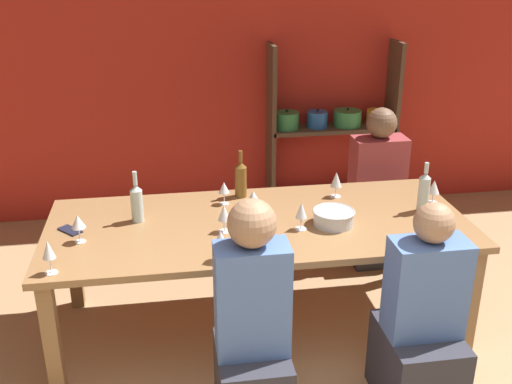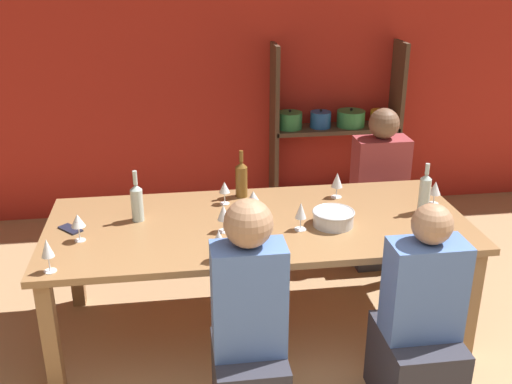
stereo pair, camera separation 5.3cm
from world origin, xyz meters
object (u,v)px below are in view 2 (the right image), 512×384
Objects in this scene: wine_glass_empty_a at (435,188)px; wine_glass_empty_c at (301,211)px; wine_bottle_dark at (241,178)px; wine_glass_white_a at (223,213)px; mixing_bowl at (333,217)px; person_near_b at (249,348)px; wine_glass_red_d at (219,239)px; person_near_a at (418,337)px; dining_table at (258,233)px; person_far_a at (377,204)px; wine_bottle_amber at (137,201)px; wine_bottle_green at (425,192)px; shelf_unit at (333,152)px; wine_glass_red_b at (337,181)px; wine_glass_red_a at (78,221)px; wine_glass_red_c at (253,197)px; cell_phone at (70,229)px; wine_glass_red_e at (224,188)px; wine_glass_empty_b at (47,249)px.

wine_glass_empty_c is at bearing -164.65° from wine_glass_empty_a.
wine_glass_white_a is at bearing -107.77° from wine_bottle_dark.
person_near_b is (-0.59, -0.74, -0.31)m from mixing_bowl.
wine_glass_empty_a is at bearing 36.16° from person_near_b.
person_near_a is at bearing -20.17° from wine_glass_red_d.
dining_table is at bearing 25.24° from wine_glass_white_a.
mixing_bowl is 0.64m from wine_glass_white_a.
dining_table is 2.10× the size of person_far_a.
wine_glass_empty_a is (1.84, -0.01, -0.02)m from wine_bottle_amber.
person_near_b is (-1.18, -0.84, -0.39)m from wine_bottle_green.
wine_glass_white_a is 0.83m from person_near_b.
person_near_a is (0.76, -1.20, -0.44)m from wine_bottle_dark.
wine_glass_white_a is at bearing 179.69° from mixing_bowl.
shelf_unit reaches higher than wine_glass_empty_a.
wine_glass_empty_a is (0.58, -0.19, -0.01)m from wine_glass_red_b.
wine_bottle_green is at bearing -136.11° from wine_glass_empty_a.
wine_glass_red_b and wine_glass_red_d have the same top height.
person_far_a is at bearing 98.31° from wine_glass_empty_a.
wine_bottle_green is at bearing 18.71° from wine_glass_red_d.
person_far_a is at bearing 49.92° from wine_glass_empty_c.
shelf_unit is 1.51m from wine_glass_red_b.
wine_glass_red_a is 1.02m from wine_glass_red_c.
mixing_bowl is 1.16m from wine_bottle_amber.
wine_bottle_dark is (-0.97, -1.33, 0.31)m from shelf_unit.
wine_bottle_green is 1.50m from person_near_b.
wine_bottle_dark is at bearing 133.13° from mixing_bowl.
person_near_a is at bearing -48.49° from dining_table.
mixing_bowl is 1.65× the size of wine_glass_red_c.
shelf_unit is 2.55m from person_near_a.
mixing_bowl is 0.22× the size of person_near_a.
mixing_bowl reaches higher than cell_phone.
wine_bottle_dark is 1.09m from wine_glass_red_a.
wine_glass_red_a is at bearing -63.67° from cell_phone.
person_near_a is at bearing -21.88° from wine_glass_red_a.
dining_table is at bearing 58.51° from wine_glass_red_d.
wine_glass_red_d reaches higher than wine_glass_empty_c.
wine_glass_red_c is at bearing -82.63° from wine_bottle_dark.
person_far_a is 0.95× the size of person_near_b.
wine_glass_red_c reaches higher than wine_glass_red_e.
wine_glass_red_a is 0.93m from wine_glass_red_e.
person_near_b is at bearing -23.08° from wine_glass_empty_b.
mixing_bowl is at bearing 56.83° from person_far_a.
mixing_bowl is at bearing 9.20° from wine_glass_empty_c.
wine_glass_red_a is 0.14× the size of person_far_a.
cell_phone is 0.13× the size of person_near_b.
mixing_bowl is at bearing -162.97° from wine_glass_empty_a.
shelf_unit is 1.90m from wine_glass_red_c.
wine_glass_red_b is 0.60m from wine_glass_red_c.
wine_glass_white_a is at bearing 36.57° from person_far_a.
wine_glass_empty_c is (0.22, -0.14, 0.19)m from dining_table.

